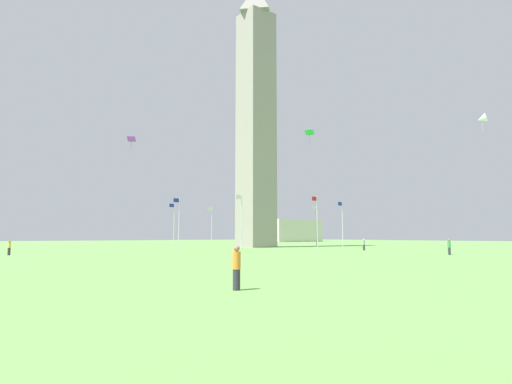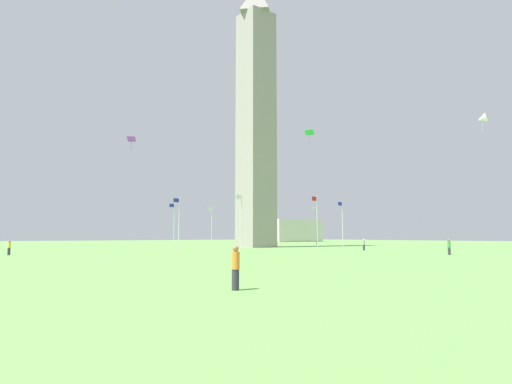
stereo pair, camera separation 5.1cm
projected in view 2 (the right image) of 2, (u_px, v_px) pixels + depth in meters
The scene contains 18 objects.
ground_plane at pixel (256, 247), 77.25m from camera, with size 260.00×260.00×0.00m, color #609347.
obelisk_monument at pixel (256, 112), 79.89m from camera, with size 5.60×5.60×50.87m.
flagpole_n at pixel (179, 221), 68.26m from camera, with size 1.12×0.14×8.28m.
flagpole_ne at pixel (241, 219), 62.22m from camera, with size 1.12×0.14×8.28m.
flagpole_e at pixel (317, 220), 65.25m from camera, with size 1.12×0.14×8.28m.
flagpole_se at pixel (342, 222), 75.56m from camera, with size 1.12×0.14×8.28m.
flagpole_s at pixel (316, 224), 87.12m from camera, with size 1.12×0.14×8.28m.
flagpole_sw at pixel (265, 225), 93.15m from camera, with size 1.12×0.14×8.28m.
flagpole_w at pixel (212, 224), 90.13m from camera, with size 1.12×0.14×8.28m.
flagpole_nw at pixel (174, 223), 79.81m from camera, with size 1.12×0.14×8.28m.
person_yellow_shirt at pixel (9, 248), 45.58m from camera, with size 0.32×0.32×1.59m.
person_green_shirt at pixel (449, 247), 46.37m from camera, with size 0.32×0.32×1.76m.
person_gray_shirt at pixel (364, 245), 60.68m from camera, with size 0.32×0.32×1.65m.
person_orange_shirt at pixel (236, 268), 16.35m from camera, with size 0.32×0.32×1.72m.
kite_green_diamond at pixel (309, 133), 69.86m from camera, with size 1.88×1.92×2.34m.
kite_white_delta at pixel (482, 119), 54.57m from camera, with size 1.52×1.63×2.38m.
kite_purple_diamond at pixel (131, 139), 67.08m from camera, with size 1.66×1.62×2.09m.
distant_building at pixel (286, 231), 151.79m from camera, with size 20.47×16.64×7.70m.
Camera 2 is at (47.06, 62.07, 2.10)m, focal length 29.56 mm.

